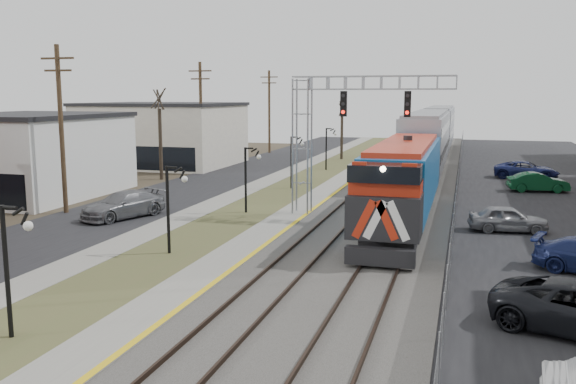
% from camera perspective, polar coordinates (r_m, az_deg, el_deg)
% --- Properties ---
extents(street_west, '(7.00, 120.00, 0.04)m').
position_cam_1_polar(street_west, '(46.24, -9.70, 0.16)').
color(street_west, black).
rests_on(street_west, ground).
extents(sidewalk, '(2.00, 120.00, 0.08)m').
position_cam_1_polar(sidewalk, '(44.47, -4.48, -0.07)').
color(sidewalk, gray).
rests_on(sidewalk, ground).
extents(grass_median, '(4.00, 120.00, 0.06)m').
position_cam_1_polar(grass_median, '(43.51, -0.78, -0.26)').
color(grass_median, '#4B512B').
rests_on(grass_median, ground).
extents(platform, '(2.00, 120.00, 0.24)m').
position_cam_1_polar(platform, '(42.73, 3.07, -0.32)').
color(platform, gray).
rests_on(platform, ground).
extents(ballast_bed, '(8.00, 120.00, 0.20)m').
position_cam_1_polar(ballast_bed, '(41.89, 9.74, -0.66)').
color(ballast_bed, '#595651').
rests_on(ballast_bed, ground).
extents(platform_edge, '(0.24, 120.00, 0.01)m').
position_cam_1_polar(platform_edge, '(42.52, 4.23, -0.21)').
color(platform_edge, gold).
rests_on(platform_edge, platform).
extents(track_near, '(1.58, 120.00, 0.15)m').
position_cam_1_polar(track_near, '(42.13, 7.05, -0.30)').
color(track_near, '#2D2119').
rests_on(track_near, ballast_bed).
extents(track_far, '(1.58, 120.00, 0.15)m').
position_cam_1_polar(track_far, '(41.73, 11.80, -0.51)').
color(track_far, '#2D2119').
rests_on(track_far, ballast_bed).
extents(train, '(3.00, 63.05, 5.33)m').
position_cam_1_polar(train, '(56.84, 13.14, 4.60)').
color(train, '#145DA4').
rests_on(train, ground).
extents(signal_gantry, '(9.00, 1.07, 8.15)m').
position_cam_1_polar(signal_gantry, '(34.86, 4.07, 6.59)').
color(signal_gantry, gray).
rests_on(signal_gantry, ground).
extents(lampposts, '(0.14, 62.14, 4.00)m').
position_cam_1_polar(lampposts, '(27.86, -10.90, -1.62)').
color(lampposts, black).
rests_on(lampposts, ground).
extents(utility_poles, '(0.28, 80.28, 10.00)m').
position_cam_1_polar(utility_poles, '(38.74, -20.44, 5.42)').
color(utility_poles, '#4C3823').
rests_on(utility_poles, ground).
extents(fence, '(0.04, 120.00, 1.60)m').
position_cam_1_polar(fence, '(41.53, 15.53, 0.04)').
color(fence, gray).
rests_on(fence, ground).
extents(bare_trees, '(12.30, 42.30, 5.95)m').
position_cam_1_polar(bare_trees, '(49.92, -9.03, 3.93)').
color(bare_trees, '#382D23').
rests_on(bare_trees, ground).
extents(car_lot_e, '(4.14, 2.02, 1.36)m').
position_cam_1_polar(car_lot_e, '(33.73, 19.90, -2.43)').
color(car_lot_e, gray).
rests_on(car_lot_e, ground).
extents(car_lot_f, '(4.44, 2.10, 1.41)m').
position_cam_1_polar(car_lot_f, '(48.34, 22.34, 0.81)').
color(car_lot_f, '#0D4122').
rests_on(car_lot_f, ground).
extents(car_street_b, '(3.93, 5.64, 1.52)m').
position_cam_1_polar(car_street_b, '(36.55, -15.16, -1.22)').
color(car_street_b, slate).
rests_on(car_street_b, ground).
extents(car_lot_g, '(5.45, 2.87, 1.46)m').
position_cam_1_polar(car_lot_g, '(55.64, 21.40, 1.89)').
color(car_lot_g, navy).
rests_on(car_lot_g, ground).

